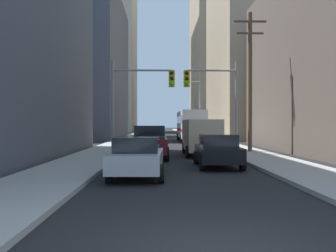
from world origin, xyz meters
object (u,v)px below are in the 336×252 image
object	(u,v)px
sedan_silver	(137,157)
sedan_grey	(155,132)
sedan_black	(218,151)
traffic_signal_near_left	(140,92)
pickup_truck_maroon	(149,142)
sedan_white	(155,134)
sedan_red	(153,136)
traffic_signal_near_right	(214,92)
cargo_van_beige	(201,135)
city_bus	(190,125)

from	to	relation	value
sedan_silver	sedan_grey	xyz separation A→B (m)	(0.07, 45.24, 0.00)
sedan_black	traffic_signal_near_left	size ratio (longest dim) A/B	0.70
sedan_silver	sedan_grey	size ratio (longest dim) A/B	1.00
pickup_truck_maroon	sedan_white	distance (m)	26.46
sedan_red	sedan_black	bearing A→B (deg)	-80.65
traffic_signal_near_right	pickup_truck_maroon	bearing A→B (deg)	-154.71
cargo_van_beige	traffic_signal_near_left	distance (m)	4.76
city_bus	sedan_white	distance (m)	7.81
sedan_silver	sedan_grey	distance (m)	45.24
sedan_silver	sedan_black	bearing A→B (deg)	43.08
pickup_truck_maroon	sedan_silver	bearing A→B (deg)	-91.55
sedan_silver	traffic_signal_near_right	size ratio (longest dim) A/B	0.71
traffic_signal_near_left	traffic_signal_near_right	world-z (taller)	same
sedan_black	sedan_white	world-z (taller)	same
city_bus	pickup_truck_maroon	xyz separation A→B (m)	(-4.01, -19.92, -1.00)
traffic_signal_near_right	cargo_van_beige	bearing A→B (deg)	-169.75
pickup_truck_maroon	sedan_black	bearing A→B (deg)	-54.48
pickup_truck_maroon	sedan_grey	xyz separation A→B (m)	(-0.15, 37.36, -0.16)
sedan_silver	sedan_white	size ratio (longest dim) A/B	1.00
traffic_signal_near_left	cargo_van_beige	bearing A→B (deg)	-2.21
pickup_truck_maroon	sedan_black	world-z (taller)	pickup_truck_maroon
cargo_van_beige	sedan_silver	xyz separation A→B (m)	(-3.43, -9.63, -0.52)
city_bus	sedan_white	world-z (taller)	city_bus
sedan_red	traffic_signal_near_right	xyz separation A→B (m)	(4.17, -14.28, 3.26)
sedan_red	sedan_white	xyz separation A→B (m)	(0.04, 10.27, 0.00)
pickup_truck_maroon	city_bus	bearing A→B (deg)	78.62
sedan_red	traffic_signal_near_left	world-z (taller)	traffic_signal_near_left
sedan_black	sedan_grey	bearing A→B (deg)	94.68
sedan_grey	traffic_signal_near_left	size ratio (longest dim) A/B	0.71
sedan_red	sedan_silver	bearing A→B (deg)	-90.18
pickup_truck_maroon	sedan_red	size ratio (longest dim) A/B	1.29
sedan_black	sedan_red	size ratio (longest dim) A/B	1.01
city_bus	sedan_red	xyz separation A→B (m)	(-4.15, -3.73, -1.16)
pickup_truck_maroon	traffic_signal_near_right	world-z (taller)	traffic_signal_near_right
city_bus	traffic_signal_near_left	world-z (taller)	traffic_signal_near_left
traffic_signal_near_left	sedan_white	bearing A→B (deg)	88.70
pickup_truck_maroon	sedan_grey	distance (m)	37.36
sedan_silver	traffic_signal_near_right	xyz separation A→B (m)	(4.25, 9.78, 3.26)
sedan_silver	traffic_signal_near_left	xyz separation A→B (m)	(-0.44, 9.78, 3.28)
city_bus	traffic_signal_near_right	xyz separation A→B (m)	(0.03, -18.01, 2.10)
pickup_truck_maroon	sedan_silver	distance (m)	7.88
pickup_truck_maroon	sedan_red	xyz separation A→B (m)	(-0.14, 16.19, -0.16)
pickup_truck_maroon	traffic_signal_near_left	size ratio (longest dim) A/B	0.90
sedan_grey	traffic_signal_near_right	world-z (taller)	traffic_signal_near_right
city_bus	sedan_red	bearing A→B (deg)	-138.03
sedan_white	traffic_signal_near_right	size ratio (longest dim) A/B	0.71
pickup_truck_maroon	sedan_red	world-z (taller)	pickup_truck_maroon
city_bus	traffic_signal_near_right	distance (m)	18.13
city_bus	pickup_truck_maroon	distance (m)	20.34
cargo_van_beige	sedan_black	bearing A→B (deg)	-89.33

